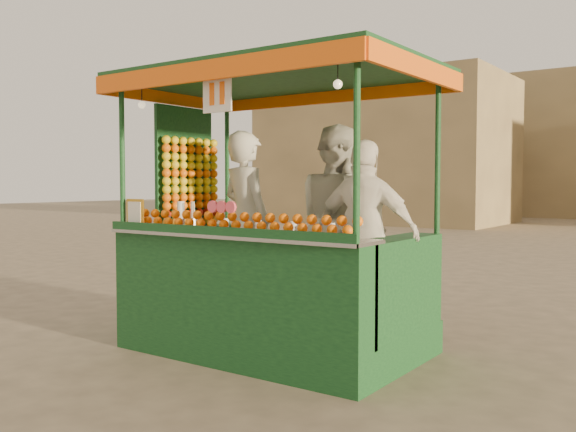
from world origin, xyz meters
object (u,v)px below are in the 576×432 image
Objects in this scene: juice_cart at (262,262)px; vendor_right at (365,234)px; vendor_middle at (338,221)px; vendor_left at (246,220)px.

vendor_right is at bearing 16.65° from juice_cart.
vendor_middle is at bearing -38.71° from vendor_right.
juice_cart is at bearing 78.84° from vendor_middle.
vendor_left reaches higher than vendor_right.
vendor_middle is at bearing -148.49° from vendor_left.
juice_cart is 1.06m from vendor_right.
juice_cart is 1.58× the size of vendor_middle.
vendor_left is at bearing 144.81° from juice_cart.
juice_cart reaches higher than vendor_middle.
juice_cart is 0.69m from vendor_left.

